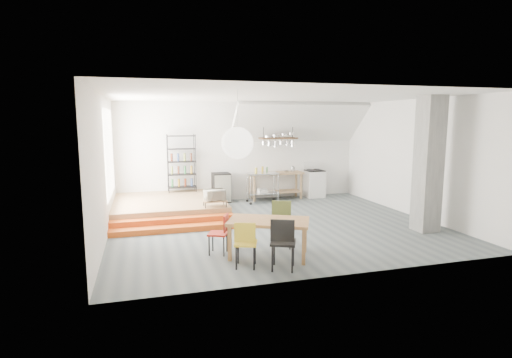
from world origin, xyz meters
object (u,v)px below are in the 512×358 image
object	(u,v)px
dining_table	(269,224)
mini_fridge	(221,187)
stove	(314,183)
rolling_cart	(263,183)

from	to	relation	value
dining_table	mini_fridge	xyz separation A→B (m)	(0.13, 5.44, -0.18)
stove	mini_fridge	world-z (taller)	stove
stove	rolling_cart	world-z (taller)	stove
rolling_cart	mini_fridge	size ratio (longest dim) A/B	1.06
dining_table	rolling_cart	xyz separation A→B (m)	(1.38, 4.94, -0.02)
stove	dining_table	size ratio (longest dim) A/B	0.67
stove	rolling_cart	distance (m)	2.06
stove	dining_table	distance (m)	6.37
stove	dining_table	bearing A→B (deg)	-122.10
rolling_cart	mini_fridge	distance (m)	1.35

